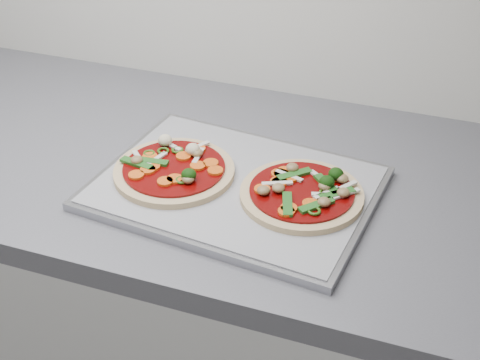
% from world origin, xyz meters
% --- Properties ---
extents(base_cabinet, '(3.60, 0.60, 0.86)m').
position_xyz_m(base_cabinet, '(0.00, 1.30, 0.43)').
color(base_cabinet, silver).
rests_on(base_cabinet, ground).
extents(countertop, '(3.60, 0.60, 0.04)m').
position_xyz_m(countertop, '(0.00, 1.30, 0.88)').
color(countertop, '#5D5D64').
rests_on(countertop, base_cabinet).
extents(baking_tray, '(0.46, 0.36, 0.01)m').
position_xyz_m(baking_tray, '(0.22, 1.24, 0.91)').
color(baking_tray, '#98989E').
rests_on(baking_tray, countertop).
extents(parchment, '(0.44, 0.34, 0.00)m').
position_xyz_m(parchment, '(0.22, 1.24, 0.92)').
color(parchment, gray).
rests_on(parchment, baking_tray).
extents(pizza_left, '(0.23, 0.23, 0.03)m').
position_xyz_m(pizza_left, '(0.12, 1.23, 0.92)').
color(pizza_left, tan).
rests_on(pizza_left, parchment).
extents(pizza_right, '(0.24, 0.24, 0.03)m').
position_xyz_m(pizza_right, '(0.33, 1.24, 0.93)').
color(pizza_right, tan).
rests_on(pizza_right, parchment).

